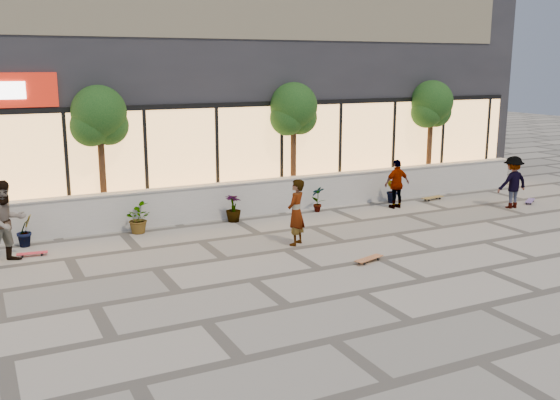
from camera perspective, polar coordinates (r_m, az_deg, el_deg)
name	(u,v)px	position (r m, az deg, el deg)	size (l,w,h in m)	color
ground	(360,292)	(12.68, 7.35, -8.38)	(80.00, 80.00, 0.00)	#A39B8D
planter_wall	(229,200)	(18.52, -4.65, 0.00)	(22.00, 0.42, 1.04)	silver
retail_building	(171,70)	(23.29, -9.94, 11.61)	(24.00, 9.17, 8.50)	#242429
shrub_b	(25,230)	(16.81, -22.28, -2.59)	(0.45, 0.36, 0.81)	#123A14
shrub_c	(137,218)	(17.19, -12.96, -1.65)	(0.73, 0.63, 0.81)	#123A14
shrub_d	(233,208)	(18.02, -4.29, -0.73)	(0.45, 0.45, 0.81)	#123A14
shrub_e	(318,199)	(19.21, 3.47, 0.10)	(0.43, 0.29, 0.81)	#123A14
shrub_f	(392,191)	(20.72, 10.21, 0.83)	(0.45, 0.36, 0.81)	#123A14
tree_midwest	(99,119)	(17.87, -16.20, 7.10)	(1.60, 1.50, 3.92)	#442918
tree_mideast	(294,112)	(19.83, 1.25, 8.05)	(1.60, 1.50, 3.92)	#442918
tree_east	(431,107)	(22.90, 13.68, 8.28)	(1.60, 1.50, 3.92)	#442918
skater_center	(296,212)	(15.58, 1.48, -1.13)	(0.61, 0.40, 1.68)	white
skater_left	(6,222)	(15.47, -23.74, -1.84)	(0.93, 0.72, 1.91)	tan
skater_right_near	(397,184)	(19.94, 10.64, 1.45)	(0.91, 0.38, 1.55)	white
skater_right_far	(513,182)	(20.96, 20.50, 1.54)	(1.07, 0.61, 1.65)	maroon
skateboard_center	(369,259)	(14.54, 8.13, -5.33)	(0.84, 0.44, 0.10)	#A05D34
skateboard_left	(32,253)	(15.96, -21.72, -4.55)	(0.71, 0.26, 0.08)	red
skateboard_right_near	(433,198)	(21.51, 13.79, 0.22)	(0.89, 0.34, 0.10)	olive
skateboard_right_far	(530,201)	(22.03, 21.88, -0.06)	(0.75, 0.59, 0.09)	#664D8E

